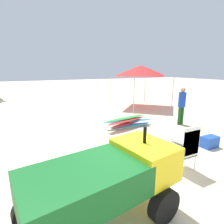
# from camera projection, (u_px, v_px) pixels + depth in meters

# --- Properties ---
(ground) EXTENTS (80.00, 80.00, 0.00)m
(ground) POSITION_uv_depth(u_px,v_px,m) (136.00, 174.00, 4.43)
(ground) COLOR beige
(utility_cart) EXTENTS (2.70, 1.62, 1.50)m
(utility_cart) POSITION_uv_depth(u_px,v_px,m) (107.00, 179.00, 2.89)
(utility_cart) COLOR #146023
(utility_cart) RESTS_ON ground
(stacked_plastic_chairs) EXTENTS (0.48, 0.48, 1.20)m
(stacked_plastic_chairs) POSITION_uv_depth(u_px,v_px,m) (187.00, 145.00, 4.37)
(stacked_plastic_chairs) COLOR white
(stacked_plastic_chairs) RESTS_ON ground
(surfboard_pile) EXTENTS (2.42, 0.92, 0.48)m
(surfboard_pile) POSITION_uv_depth(u_px,v_px,m) (128.00, 122.00, 7.84)
(surfboard_pile) COLOR white
(surfboard_pile) RESTS_ON ground
(lifeguard_near_center) EXTENTS (0.32, 0.32, 1.70)m
(lifeguard_near_center) POSITION_uv_depth(u_px,v_px,m) (182.00, 103.00, 8.15)
(lifeguard_near_center) COLOR #194C19
(lifeguard_near_center) RESTS_ON ground
(popup_canopy) EXTENTS (2.95, 2.95, 2.73)m
(popup_canopy) POSITION_uv_depth(u_px,v_px,m) (141.00, 71.00, 11.72)
(popup_canopy) COLOR #B2B2B7
(popup_canopy) RESTS_ON ground
(cooler_box) EXTENTS (0.54, 0.33, 0.37)m
(cooler_box) POSITION_uv_depth(u_px,v_px,m) (210.00, 142.00, 5.89)
(cooler_box) COLOR blue
(cooler_box) RESTS_ON ground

